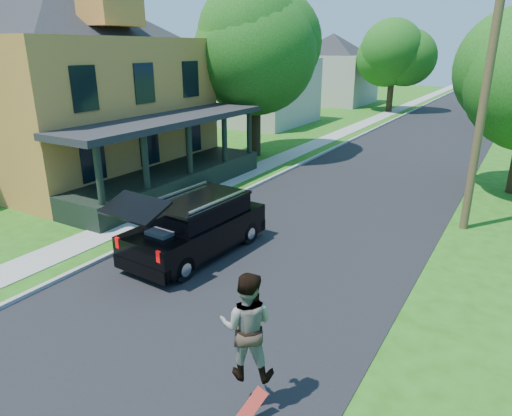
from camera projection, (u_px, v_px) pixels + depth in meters
The scene contains 14 objects.
ground at pixel (224, 293), 11.37m from camera, with size 140.00×140.00×0.00m, color #255310.
street at pixel (413, 149), 27.55m from camera, with size 8.00×120.00×0.02m, color black.
curb at pixel (349, 142), 29.51m from camera, with size 0.15×120.00×0.12m, color gray.
sidewalk at pixel (326, 140), 30.27m from camera, with size 1.30×120.00×0.03m, color gray.
front_walk at pixel (128, 181), 20.84m from camera, with size 6.50×1.20×0.03m, color gray.
main_house at pixel (65, 67), 20.80m from camera, with size 15.56×15.56×10.10m.
neighbor_house_mid at pixel (255, 69), 35.94m from camera, with size 12.78×12.78×8.30m.
neighbor_house_far at pixel (332, 63), 48.88m from camera, with size 12.78×12.78×8.30m.
black_suv at pixel (196, 226), 13.26m from camera, with size 2.14×4.98×2.28m.
skateboarder at pixel (247, 326), 7.32m from camera, with size 1.11×1.00×1.86m.
skateboard at pixel (248, 413), 7.35m from camera, with size 0.42×0.65×0.66m.
tree_left_mid at pixel (255, 41), 24.03m from camera, with size 7.85×8.03×9.44m.
tree_left_far at pixel (394, 49), 41.75m from camera, with size 6.69×6.65×9.12m.
utility_pole_near at pixel (485, 96), 14.02m from camera, with size 1.60×0.62×8.47m.
Camera 1 is at (5.85, -8.18, 5.78)m, focal length 32.00 mm.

